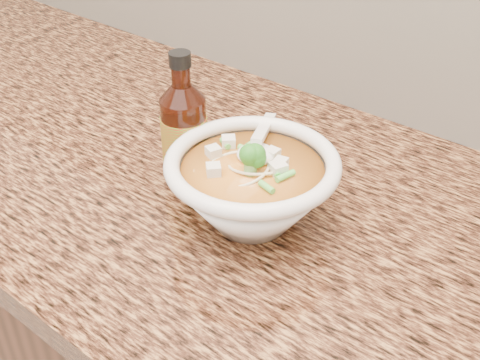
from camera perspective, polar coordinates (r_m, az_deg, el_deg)
The scene contains 3 objects.
counter_slab at distance 0.85m, azimuth 3.18°, elevation -2.84°, with size 4.00×0.68×0.04m, color #A8733D.
soup_bowl at distance 0.77m, azimuth 1.18°, elevation -0.83°, with size 0.22×0.24×0.12m.
hot_sauce_bottle at distance 0.84m, azimuth -5.28°, elevation 4.23°, with size 0.09×0.09×0.20m.
Camera 1 is at (0.39, 1.12, 1.40)m, focal length 45.00 mm.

